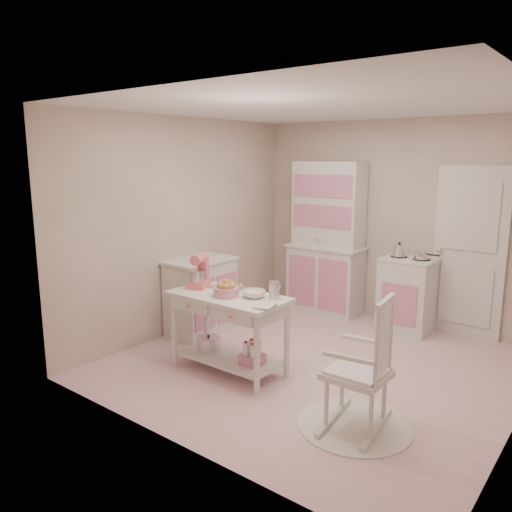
{
  "coord_description": "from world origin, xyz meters",
  "views": [
    {
      "loc": [
        2.51,
        -4.24,
        2.13
      ],
      "look_at": [
        -0.65,
        -0.17,
        1.1
      ],
      "focal_mm": 35.0,
      "sensor_mm": 36.0,
      "label": 1
    }
  ],
  "objects": [
    {
      "name": "cookie_tray",
      "position": [
        -0.76,
        -0.49,
        0.81
      ],
      "size": [
        0.34,
        0.24,
        0.02
      ],
      "primitive_type": "cube",
      "color": "silver",
      "rests_on": "work_table"
    },
    {
      "name": "rocking_chair",
      "position": [
        0.88,
        -0.85,
        0.55
      ],
      "size": [
        0.57,
        0.78,
        1.1
      ],
      "primitive_type": "cube",
      "rotation": [
        0.0,
        0.0,
        0.13
      ],
      "color": "white",
      "rests_on": "ground"
    },
    {
      "name": "stove",
      "position": [
        0.34,
        1.61,
        0.46
      ],
      "size": [
        0.62,
        0.57,
        0.92
      ],
      "primitive_type": "cube",
      "color": "white",
      "rests_on": "ground"
    },
    {
      "name": "recipe_book",
      "position": [
        -0.16,
        -0.79,
        0.81
      ],
      "size": [
        0.21,
        0.25,
        0.02
      ],
      "primitive_type": "imported",
      "rotation": [
        0.0,
        0.0,
        0.22
      ],
      "color": "white",
      "rests_on": "work_table"
    },
    {
      "name": "hutch",
      "position": [
        -0.86,
        1.66,
        1.04
      ],
      "size": [
        1.06,
        0.5,
        2.08
      ],
      "primitive_type": "cube",
      "color": "white",
      "rests_on": "ground"
    },
    {
      "name": "work_table",
      "position": [
        -0.61,
        -0.67,
        0.4
      ],
      "size": [
        1.2,
        0.6,
        0.8
      ],
      "primitive_type": "cube",
      "color": "white",
      "rests_on": "ground"
    },
    {
      "name": "base_cabinet",
      "position": [
        -1.63,
        -0.02,
        0.46
      ],
      "size": [
        0.54,
        0.84,
        0.92
      ],
      "primitive_type": "cube",
      "color": "white",
      "rests_on": "ground"
    },
    {
      "name": "lace_rug",
      "position": [
        0.88,
        -0.85,
        0.01
      ],
      "size": [
        0.92,
        0.92,
        0.01
      ],
      "primitive_type": "cylinder",
      "color": "white",
      "rests_on": "ground"
    },
    {
      "name": "bread_basket",
      "position": [
        -0.59,
        -0.72,
        0.85
      ],
      "size": [
        0.25,
        0.25,
        0.09
      ],
      "primitive_type": "cylinder",
      "color": "#CF779E",
      "rests_on": "work_table"
    },
    {
      "name": "metal_pitcher",
      "position": [
        -0.17,
        -0.51,
        0.89
      ],
      "size": [
        0.1,
        0.1,
        0.17
      ],
      "primitive_type": "cylinder",
      "color": "silver",
      "rests_on": "work_table"
    },
    {
      "name": "stand_mixer",
      "position": [
        -1.03,
        -0.65,
        0.97
      ],
      "size": [
        0.28,
        0.33,
        0.34
      ],
      "primitive_type": "cube",
      "rotation": [
        0.0,
        0.0,
        0.34
      ],
      "color": "#E6616F",
      "rests_on": "work_table"
    },
    {
      "name": "mixing_bowl",
      "position": [
        -0.35,
        -0.59,
        0.83
      ],
      "size": [
        0.22,
        0.22,
        0.07
      ],
      "primitive_type": "imported",
      "color": "white",
      "rests_on": "work_table"
    },
    {
      "name": "door",
      "position": [
        0.95,
        1.87,
        1.02
      ],
      "size": [
        0.82,
        0.05,
        2.04
      ],
      "primitive_type": "cube",
      "color": "white",
      "rests_on": "ground"
    },
    {
      "name": "room_shell",
      "position": [
        0.0,
        0.0,
        1.65
      ],
      "size": [
        3.84,
        3.84,
        2.62
      ],
      "color": "pink",
      "rests_on": "ground"
    }
  ]
}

